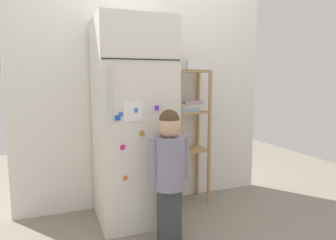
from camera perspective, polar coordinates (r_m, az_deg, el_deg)
The scene contains 6 objects.
ground_plane at distance 2.97m, azimuth -1.54°, elevation -17.04°, with size 6.00×6.00×0.00m, color gray.
kitchen_wall_back at distance 3.04m, azimuth -3.89°, elevation 5.35°, with size 2.53×0.03×2.24m, color silver.
refrigerator at distance 2.68m, azimuth -6.49°, elevation -0.37°, with size 0.63×0.65×1.74m.
child_standing at distance 2.33m, azimuth 0.22°, elevation -7.90°, with size 0.33×0.24×1.02m.
pantry_shelf_unit at distance 3.04m, azimuth 3.95°, elevation -0.58°, with size 0.35×0.29×1.32m.
fruit_bin at distance 3.04m, azimuth 4.94°, elevation 9.83°, with size 0.24×0.20×0.10m.
Camera 1 is at (-0.90, -2.55, 1.24)m, focal length 32.83 mm.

